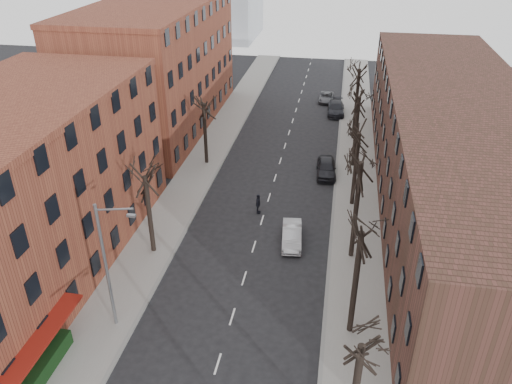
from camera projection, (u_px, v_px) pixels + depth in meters
The scene contains 20 objects.
sidewalk_left at pixel (206, 159), 53.70m from camera, with size 4.00×90.00×0.15m, color gray.
sidewalk_right at pixel (356, 170), 51.27m from camera, with size 4.00×90.00×0.15m, color gray.
building_left_near at pixel (16, 194), 34.83m from camera, with size 12.00×26.00×12.00m, color brown.
building_left_far at pixel (157, 69), 59.26m from camera, with size 12.00×28.00×14.00m, color brown.
building_right at pixel (455, 152), 43.36m from camera, with size 12.00×50.00×10.00m, color #4E2B24.
awning_left at pixel (53, 368), 29.03m from camera, with size 1.20×7.00×0.15m, color maroon.
hedge at pixel (39, 374), 27.87m from camera, with size 0.80×6.00×1.00m, color black.
tree_right_b at pixel (349, 331), 31.61m from camera, with size 5.20×5.20×10.80m, color black, non-canonical shape.
tree_right_c at pixel (351, 257), 38.48m from camera, with size 5.20×5.20×11.60m, color black, non-canonical shape.
tree_right_d at pixel (352, 205), 45.35m from camera, with size 5.20×5.20×10.00m, color black, non-canonical shape.
tree_right_e at pixel (352, 166), 52.23m from camera, with size 5.20×5.20×10.80m, color black, non-canonical shape.
tree_right_f at pixel (353, 137), 59.10m from camera, with size 5.20×5.20×11.60m, color black, non-canonical shape.
tree_left_a at pixel (154, 251), 39.07m from camera, with size 5.20×5.20×9.50m, color black, non-canonical shape.
tree_left_b at pixel (207, 163), 52.82m from camera, with size 5.20×5.20×9.50m, color black, non-canonical shape.
streetlight at pixel (108, 262), 29.66m from camera, with size 2.45×0.22×9.03m.
silver_sedan at pixel (292, 235), 39.78m from camera, with size 1.51×4.32×1.42m, color #AFB1B7.
parked_car_near at pixel (326, 168), 50.14m from camera, with size 1.90×4.73×1.61m, color black.
parked_car_mid at pixel (336, 108), 65.51m from camera, with size 2.10×5.18×1.50m, color black.
parked_car_far at pixel (326, 97), 69.97m from camera, with size 1.96×4.26×1.18m, color #54555B.
pedestrian_crossing at pixel (258, 204), 43.64m from camera, with size 1.09×0.45×1.86m, color black.
Camera 1 is at (5.81, -11.93, 23.16)m, focal length 35.00 mm.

